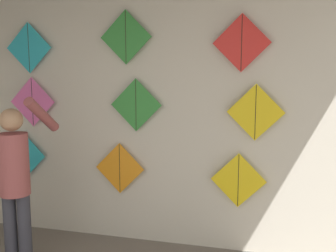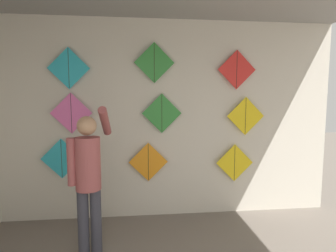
{
  "view_description": "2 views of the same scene",
  "coord_description": "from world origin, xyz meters",
  "px_view_note": "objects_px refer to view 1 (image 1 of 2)",
  "views": [
    {
      "loc": [
        1.34,
        -0.42,
        1.82
      ],
      "look_at": [
        0.47,
        3.02,
        1.33
      ],
      "focal_mm": 40.0,
      "sensor_mm": 36.0,
      "label": 1
    },
    {
      "loc": [
        -0.23,
        -0.38,
        1.7
      ],
      "look_at": [
        0.12,
        3.02,
        1.35
      ],
      "focal_mm": 28.0,
      "sensor_mm": 36.0,
      "label": 2
    }
  ],
  "objects_px": {
    "kite_1": "(120,168)",
    "kite_7": "(126,37)",
    "kite_0": "(24,155)",
    "kite_3": "(32,102)",
    "shopkeeper": "(15,176)",
    "kite_5": "(256,112)",
    "kite_4": "(136,105)",
    "kite_8": "(242,43)",
    "kite_2": "(238,180)",
    "kite_6": "(29,48)"
  },
  "relations": [
    {
      "from": "kite_6",
      "to": "kite_1",
      "type": "bearing_deg",
      "value": 0.0
    },
    {
      "from": "shopkeeper",
      "to": "kite_0",
      "type": "height_order",
      "value": "shopkeeper"
    },
    {
      "from": "kite_4",
      "to": "kite_6",
      "type": "distance_m",
      "value": 1.38
    },
    {
      "from": "kite_0",
      "to": "kite_2",
      "type": "distance_m",
      "value": 2.45
    },
    {
      "from": "kite_5",
      "to": "kite_6",
      "type": "relative_size",
      "value": 1.0
    },
    {
      "from": "kite_5",
      "to": "kite_8",
      "type": "height_order",
      "value": "kite_8"
    },
    {
      "from": "kite_3",
      "to": "kite_6",
      "type": "distance_m",
      "value": 0.6
    },
    {
      "from": "kite_0",
      "to": "kite_1",
      "type": "distance_m",
      "value": 1.19
    },
    {
      "from": "kite_3",
      "to": "kite_7",
      "type": "distance_m",
      "value": 1.32
    },
    {
      "from": "kite_8",
      "to": "kite_4",
      "type": "bearing_deg",
      "value": 180.0
    },
    {
      "from": "kite_1",
      "to": "kite_2",
      "type": "relative_size",
      "value": 1.0
    },
    {
      "from": "kite_6",
      "to": "kite_8",
      "type": "relative_size",
      "value": 1.0
    },
    {
      "from": "kite_5",
      "to": "kite_6",
      "type": "bearing_deg",
      "value": 180.0
    },
    {
      "from": "kite_0",
      "to": "kite_6",
      "type": "height_order",
      "value": "kite_6"
    },
    {
      "from": "kite_1",
      "to": "kite_2",
      "type": "height_order",
      "value": "kite_1"
    },
    {
      "from": "kite_7",
      "to": "kite_8",
      "type": "xyz_separation_m",
      "value": [
        1.17,
        0.0,
        -0.08
      ]
    },
    {
      "from": "kite_2",
      "to": "kite_5",
      "type": "xyz_separation_m",
      "value": [
        0.15,
        0.0,
        0.69
      ]
    },
    {
      "from": "kite_5",
      "to": "shopkeeper",
      "type": "bearing_deg",
      "value": -157.43
    },
    {
      "from": "kite_1",
      "to": "kite_7",
      "type": "height_order",
      "value": "kite_7"
    },
    {
      "from": "shopkeeper",
      "to": "kite_0",
      "type": "bearing_deg",
      "value": 108.89
    },
    {
      "from": "kite_0",
      "to": "kite_2",
      "type": "xyz_separation_m",
      "value": [
        2.45,
        0.0,
        -0.12
      ]
    },
    {
      "from": "shopkeeper",
      "to": "kite_3",
      "type": "xyz_separation_m",
      "value": [
        -0.37,
        0.86,
        0.59
      ]
    },
    {
      "from": "shopkeeper",
      "to": "kite_5",
      "type": "relative_size",
      "value": 2.93
    },
    {
      "from": "kite_2",
      "to": "kite_7",
      "type": "distance_m",
      "value": 1.85
    },
    {
      "from": "kite_5",
      "to": "kite_7",
      "type": "height_order",
      "value": "kite_7"
    },
    {
      "from": "shopkeeper",
      "to": "kite_4",
      "type": "relative_size",
      "value": 2.93
    },
    {
      "from": "kite_6",
      "to": "kite_5",
      "type": "bearing_deg",
      "value": 0.0
    },
    {
      "from": "kite_7",
      "to": "kite_2",
      "type": "bearing_deg",
      "value": 0.0
    },
    {
      "from": "kite_3",
      "to": "kite_1",
      "type": "bearing_deg",
      "value": 0.0
    },
    {
      "from": "kite_0",
      "to": "kite_4",
      "type": "distance_m",
      "value": 1.51
    },
    {
      "from": "kite_5",
      "to": "kite_7",
      "type": "bearing_deg",
      "value": 180.0
    },
    {
      "from": "kite_2",
      "to": "kite_6",
      "type": "height_order",
      "value": "kite_6"
    },
    {
      "from": "kite_7",
      "to": "kite_0",
      "type": "bearing_deg",
      "value": 180.0
    },
    {
      "from": "kite_4",
      "to": "kite_7",
      "type": "bearing_deg",
      "value": 180.0
    },
    {
      "from": "kite_4",
      "to": "kite_8",
      "type": "distance_m",
      "value": 1.23
    },
    {
      "from": "kite_7",
      "to": "kite_8",
      "type": "bearing_deg",
      "value": 0.0
    },
    {
      "from": "kite_4",
      "to": "kite_7",
      "type": "xyz_separation_m",
      "value": [
        -0.1,
        0.0,
        0.69
      ]
    },
    {
      "from": "kite_0",
      "to": "kite_4",
      "type": "relative_size",
      "value": 1.0
    },
    {
      "from": "kite_6",
      "to": "kite_2",
      "type": "bearing_deg",
      "value": 0.0
    },
    {
      "from": "kite_7",
      "to": "kite_1",
      "type": "bearing_deg",
      "value": 180.0
    },
    {
      "from": "shopkeeper",
      "to": "kite_2",
      "type": "height_order",
      "value": "shopkeeper"
    },
    {
      "from": "kite_1",
      "to": "kite_8",
      "type": "bearing_deg",
      "value": 0.0
    },
    {
      "from": "kite_1",
      "to": "kite_7",
      "type": "bearing_deg",
      "value": 0.0
    },
    {
      "from": "kite_4",
      "to": "kite_1",
      "type": "bearing_deg",
      "value": 180.0
    },
    {
      "from": "kite_1",
      "to": "kite_7",
      "type": "distance_m",
      "value": 1.39
    },
    {
      "from": "shopkeeper",
      "to": "kite_5",
      "type": "distance_m",
      "value": 2.3
    },
    {
      "from": "kite_1",
      "to": "kite_8",
      "type": "distance_m",
      "value": 1.81
    },
    {
      "from": "kite_0",
      "to": "kite_8",
      "type": "bearing_deg",
      "value": 0.0
    },
    {
      "from": "kite_6",
      "to": "kite_7",
      "type": "relative_size",
      "value": 1.0
    },
    {
      "from": "shopkeeper",
      "to": "kite_2",
      "type": "relative_size",
      "value": 2.93
    }
  ]
}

